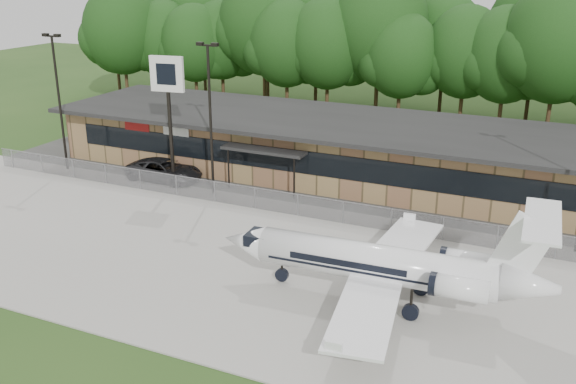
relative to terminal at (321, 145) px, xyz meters
The scene contains 11 objects.
ground 24.04m from the terminal, 89.99° to the right, with size 160.00×160.00×0.00m, color #234117.
apron 16.08m from the terminal, 89.99° to the right, with size 64.00×18.00×0.08m, color #9E9B93.
parking_lot 4.93m from the terminal, 89.96° to the right, with size 50.00×9.00×0.06m, color #383835.
terminal is the anchor object (origin of this frame).
fence 9.05m from the terminal, 89.98° to the right, with size 46.00×0.04×1.52m.
treeline 18.83m from the terminal, 89.99° to the left, with size 72.00×12.00×15.00m, color #153611, non-canonical shape.
light_pole_left 19.84m from the terminal, 157.54° to the right, with size 1.55×0.30×10.23m.
light_pole_mid 9.73m from the terminal, 123.89° to the right, with size 1.55×0.30×10.23m.
business_jet 19.84m from the terminal, 59.51° to the right, with size 15.78×14.05×5.32m.
suv 11.72m from the terminal, 146.14° to the right, with size 2.62×5.68×1.58m, color #2F2F31.
pole_sign 12.07m from the terminal, 139.79° to the right, with size 2.41×0.61×9.15m.
Camera 1 is at (16.95, -19.17, 15.02)m, focal length 40.00 mm.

